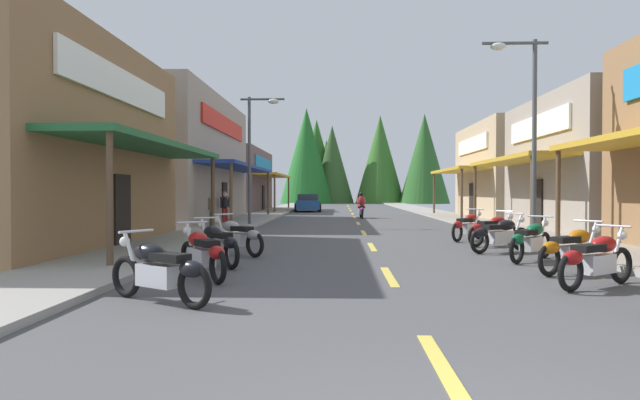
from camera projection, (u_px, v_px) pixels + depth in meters
name	position (u px, v px, depth m)	size (l,w,h in m)	color
ground	(356.00, 220.00, 31.14)	(9.35, 86.57, 0.10)	#4C4C4F
sidewalk_left	(253.00, 218.00, 31.35)	(2.50, 86.57, 0.12)	#9E9991
sidewalk_right	(461.00, 219.00, 30.93)	(2.50, 86.57, 0.12)	#9E9991
centerline_dashes	(355.00, 217.00, 33.50)	(0.16, 60.44, 0.01)	#E0C64C
storefront_left_nearest	(4.00, 144.00, 15.66)	(8.65, 10.43, 5.93)	olive
storefront_left_middle	(165.00, 160.00, 29.55)	(8.23, 13.98, 6.65)	gray
storefront_left_far	(222.00, 180.00, 44.59)	(8.67, 12.42, 4.98)	brown
storefront_right_middle	(618.00, 164.00, 22.15)	(8.23, 9.09, 5.47)	gray
storefront_right_far	(528.00, 171.00, 33.13)	(8.53, 9.89, 5.69)	tan
streetlamp_left	(256.00, 142.00, 25.02)	(2.02, 0.30, 5.94)	#474C51
streetlamp_right	(525.00, 112.00, 16.84)	(2.02, 0.30, 6.29)	#474C51
motorcycle_parked_right_1	(596.00, 259.00, 9.12)	(1.81, 1.31, 1.04)	black
motorcycle_parked_right_2	(572.00, 249.00, 10.68)	(1.83, 1.28, 1.04)	black
motorcycle_parked_right_3	(531.00, 240.00, 12.60)	(1.52, 1.64, 1.04)	black
motorcycle_parked_right_4	(500.00, 234.00, 14.39)	(1.90, 1.17, 1.04)	black
motorcycle_parked_right_5	(493.00, 229.00, 16.12)	(1.81, 1.31, 1.04)	black
motorcycle_parked_right_6	(468.00, 226.00, 17.84)	(1.45, 1.71, 1.04)	black
motorcycle_parked_left_0	(160.00, 270.00, 7.86)	(1.86, 1.24, 1.04)	black
motorcycle_parked_left_1	(202.00, 252.00, 10.05)	(1.32, 1.80, 1.04)	black
motorcycle_parked_left_2	(217.00, 243.00, 11.84)	(1.38, 1.76, 1.04)	black
motorcycle_parked_left_3	(236.00, 236.00, 13.80)	(1.67, 1.49, 1.04)	black
rider_cruising_lead	(361.00, 207.00, 32.74)	(0.60, 2.14, 1.57)	black
pedestrian_by_shop	(212.00, 208.00, 23.71)	(0.44, 0.44, 1.53)	#3F593F
pedestrian_browsing	(225.00, 204.00, 28.04)	(0.30, 0.57, 1.65)	#726659
pedestrian_waiting	(225.00, 206.00, 26.24)	(0.43, 0.46, 1.57)	maroon
parked_car_curbside	(308.00, 203.00, 43.45)	(2.30, 4.41, 1.40)	#1E4C8C
treeline_backdrop	(349.00, 160.00, 74.24)	(22.46, 12.73, 12.71)	#285923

